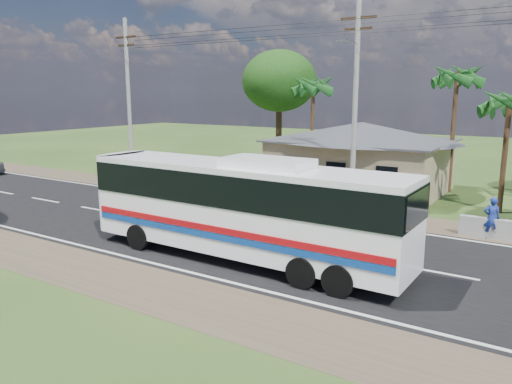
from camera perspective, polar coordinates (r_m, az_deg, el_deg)
ground at (r=22.39m, az=-2.70°, el=-4.93°), size 120.00×120.00×0.00m
road at (r=22.38m, az=-2.70°, el=-4.91°), size 120.00×16.00×0.03m
house at (r=32.80m, az=11.95°, el=4.76°), size 12.40×10.00×5.00m
utility_poles at (r=25.93m, az=10.57°, el=10.05°), size 32.80×2.22×11.00m
palm_near at (r=28.70m, az=27.01°, el=9.02°), size 2.80×2.80×6.70m
palm_mid at (r=33.67m, az=22.00°, el=12.06°), size 2.80×2.80×8.20m
palm_far at (r=37.34m, az=6.54°, el=11.91°), size 2.80×2.80×7.70m
tree_behind_house at (r=40.99m, az=2.67°, el=12.53°), size 6.00×6.00×9.61m
coach_bus at (r=18.52m, az=-1.54°, el=-1.12°), size 12.85×2.92×3.98m
motorcycle at (r=25.84m, az=5.69°, el=-1.66°), size 1.92×0.97×0.96m
person at (r=23.85m, az=25.33°, el=-2.71°), size 0.78×0.64×1.86m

